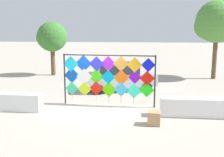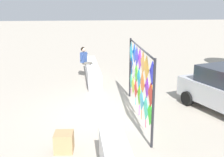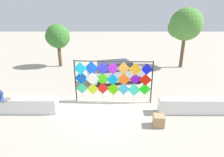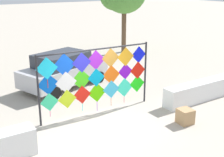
{
  "view_description": "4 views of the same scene",
  "coord_description": "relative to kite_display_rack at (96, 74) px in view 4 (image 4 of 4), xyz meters",
  "views": [
    {
      "loc": [
        1.75,
        -11.28,
        3.57
      ],
      "look_at": [
        0.51,
        0.11,
        1.46
      ],
      "focal_mm": 43.8,
      "sensor_mm": 36.0,
      "label": 1
    },
    {
      "loc": [
        8.78,
        -0.98,
        3.66
      ],
      "look_at": [
        -0.22,
        0.2,
        1.23
      ],
      "focal_mm": 44.14,
      "sensor_mm": 36.0,
      "label": 2
    },
    {
      "loc": [
        0.24,
        -8.08,
        4.5
      ],
      "look_at": [
        0.2,
        0.54,
        1.57
      ],
      "focal_mm": 28.1,
      "sensor_mm": 36.0,
      "label": 3
    },
    {
      "loc": [
        -4.89,
        -7.74,
        4.56
      ],
      "look_at": [
        0.67,
        0.69,
        1.32
      ],
      "focal_mm": 48.25,
      "sensor_mm": 36.0,
      "label": 4
    }
  ],
  "objects": [
    {
      "name": "parked_car",
      "position": [
        0.24,
        3.31,
        -0.66
      ],
      "size": [
        4.41,
        2.91,
        1.58
      ],
      "color": "#B7B7BC",
      "rests_on": "ground"
    },
    {
      "name": "plaza_ledge_right",
      "position": [
        4.64,
        -1.25,
        -1.08
      ],
      "size": [
        4.61,
        0.58,
        0.77
      ],
      "primitive_type": "cube",
      "color": "white",
      "rests_on": "ground"
    },
    {
      "name": "cardboard_box_large",
      "position": [
        2.04,
        -2.42,
        -1.21
      ],
      "size": [
        0.51,
        0.52,
        0.51
      ],
      "primitive_type": "cube",
      "rotation": [
        0.0,
        0.0,
        -0.1
      ],
      "color": "tan",
      "rests_on": "ground"
    },
    {
      "name": "kite_display_rack",
      "position": [
        0.0,
        0.0,
        0.0
      ],
      "size": [
        4.32,
        0.31,
        2.41
      ],
      "color": "#232328",
      "rests_on": "ground"
    },
    {
      "name": "ground",
      "position": [
        -0.22,
        -1.04,
        -1.46
      ],
      "size": [
        120.0,
        120.0,
        0.0
      ],
      "primitive_type": "plane",
      "color": "#ADA393"
    }
  ]
}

